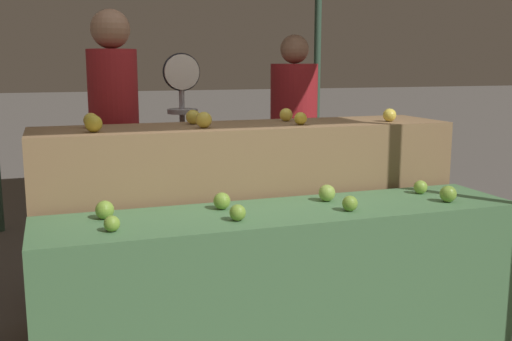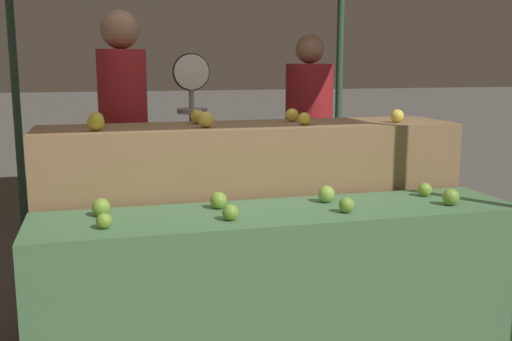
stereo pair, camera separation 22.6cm
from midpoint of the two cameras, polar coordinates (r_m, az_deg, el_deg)
name	(u,v)px [view 1 (the left image)]	position (r m, az deg, el deg)	size (l,w,h in m)	color
display_counter_front	(285,286)	(3.06, 0.61, -10.92)	(2.40, 0.55, 0.78)	#4C7A4C
display_counter_back	(247,221)	(3.55, -2.65, -4.85)	(2.40, 0.55, 1.14)	olive
apple_front_0	(112,224)	(2.67, -15.95, -4.91)	(0.07, 0.07, 0.07)	#7AA338
apple_front_1	(238,213)	(2.74, -4.12, -4.05)	(0.08, 0.08, 0.08)	#7AA338
apple_front_2	(350,203)	(2.94, 6.77, -3.15)	(0.08, 0.08, 0.08)	#7AA338
apple_front_3	(448,194)	(3.22, 15.94, -2.18)	(0.09, 0.09, 0.09)	#7AA338
apple_front_4	(105,210)	(2.88, -16.41, -3.64)	(0.09, 0.09, 0.09)	#7AA338
apple_front_5	(222,201)	(2.96, -5.45, -2.92)	(0.08, 0.08, 0.08)	#7AA338
apple_front_6	(327,193)	(3.13, 4.73, -2.16)	(0.09, 0.09, 0.09)	#8EB247
apple_front_7	(421,187)	(3.39, 13.58, -1.56)	(0.07, 0.07, 0.07)	#84AD3D
apple_back_0	(94,124)	(3.19, -17.19, 4.28)	(0.09, 0.09, 0.09)	gold
apple_back_1	(204,120)	(3.27, -6.97, 4.80)	(0.09, 0.09, 0.09)	yellow
apple_back_2	(301,118)	(3.42, 2.38, 4.97)	(0.07, 0.07, 0.07)	gold
apple_back_3	(390,115)	(3.67, 10.90, 5.20)	(0.08, 0.08, 0.08)	yellow
apple_back_4	(91,120)	(3.40, -17.29, 4.57)	(0.08, 0.08, 0.08)	yellow
apple_back_5	(193,117)	(3.48, -7.88, 5.06)	(0.08, 0.08, 0.08)	gold
apple_back_6	(286,115)	(3.63, 1.10, 5.33)	(0.08, 0.08, 0.08)	yellow
produce_scale	(183,121)	(3.99, -8.63, 4.65)	(0.25, 0.20, 1.56)	#99999E
person_vendor_at_scale	(115,131)	(3.85, -14.97, 3.68)	(0.37, 0.37, 1.81)	#2D2D38
person_customer_left	(294,127)	(4.80, 2.26, 4.13)	(0.43, 0.43, 1.71)	#2D2D38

